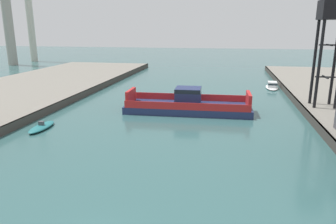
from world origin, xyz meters
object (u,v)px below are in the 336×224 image
object	(u,v)px
smokestack_distant_a	(8,19)
crane_tower	(332,21)
chain_ferry	(188,104)
moored_boat_near_left	(272,86)
moored_boat_near_right	(42,127)
smokestack_distant_b	(29,9)

from	to	relation	value
smokestack_distant_a	crane_tower	bearing A→B (deg)	-29.30
chain_ferry	crane_tower	world-z (taller)	crane_tower
moored_boat_near_left	moored_boat_near_right	xyz separation A→B (m)	(-33.62, -36.15, -0.30)
crane_tower	smokestack_distant_a	world-z (taller)	smokestack_distant_a
smokestack_distant_b	crane_tower	bearing A→B (deg)	-35.23
moored_boat_near_right	crane_tower	xyz separation A→B (m)	(38.43, 15.36, 13.57)
chain_ferry	moored_boat_near_left	size ratio (longest dim) A/B	2.56
moored_boat_near_right	smokestack_distant_b	bearing A→B (deg)	123.48
chain_ferry	moored_boat_near_left	world-z (taller)	chain_ferry
crane_tower	smokestack_distant_b	xyz separation A→B (m)	(-91.17, 64.37, 6.27)
smokestack_distant_a	smokestack_distant_b	world-z (taller)	smokestack_distant_b
moored_boat_near_right	crane_tower	world-z (taller)	crane_tower
smokestack_distant_a	moored_boat_near_right	bearing A→B (deg)	-51.64
moored_boat_near_right	moored_boat_near_left	bearing A→B (deg)	47.07
moored_boat_near_left	crane_tower	world-z (taller)	crane_tower
moored_boat_near_right	chain_ferry	bearing A→B (deg)	35.17
crane_tower	moored_boat_near_right	bearing A→B (deg)	-158.21
crane_tower	smokestack_distant_b	size ratio (longest dim) A/B	0.41
smokestack_distant_b	smokestack_distant_a	bearing A→B (deg)	-89.45
moored_boat_near_left	smokestack_distant_b	size ratio (longest dim) A/B	0.20
moored_boat_near_left	smokestack_distant_a	distance (m)	92.67
moored_boat_near_left	crane_tower	xyz separation A→B (m)	(4.81, -20.78, 13.28)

